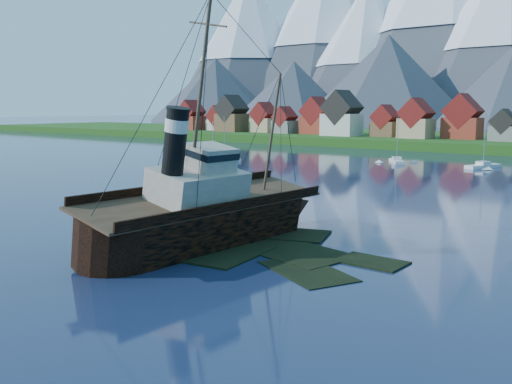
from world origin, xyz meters
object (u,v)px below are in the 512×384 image
Objects in this scene: tugboat_wreck at (214,211)px; sailboat_a at (213,181)px; sailboat_b at (225,161)px; sailboat_f at (483,167)px; sailboat_c at (397,162)px.

tugboat_wreck is 2.74× the size of sailboat_a.
sailboat_b is at bearing 99.62° from sailboat_a.
sailboat_b reaches higher than sailboat_a.
sailboat_a is 0.92× the size of sailboat_f.
sailboat_c is 0.93× the size of sailboat_f.
tugboat_wreck is at bearing -112.24° from sailboat_c.
sailboat_c is 20.93m from sailboat_f.
tugboat_wreck is 2.66× the size of sailboat_b.
sailboat_a is 0.97× the size of sailboat_b.
sailboat_f is (31.30, 56.97, 0.03)m from sailboat_a.
tugboat_wreck is 86.71m from sailboat_b.
sailboat_f is (20.92, 0.70, 0.02)m from sailboat_c.
sailboat_b is (-56.90, 65.36, -2.92)m from tugboat_wreck.
sailboat_b reaches higher than sailboat_c.
sailboat_c is at bearing 106.03° from tugboat_wreck.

